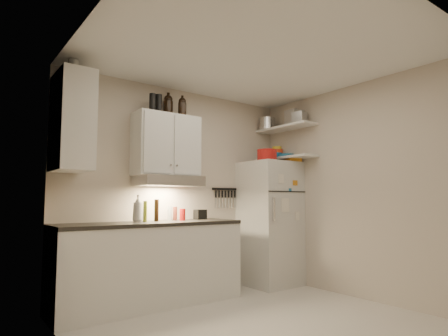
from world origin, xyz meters
TOP-DOWN VIEW (x-y plane):
  - floor at (0.00, 0.00)m, footprint 3.20×3.00m
  - ceiling at (0.00, 0.00)m, footprint 3.20×3.00m
  - back_wall at (0.00, 1.51)m, footprint 3.20×0.02m
  - left_wall at (-1.61, 0.00)m, footprint 0.02×3.00m
  - right_wall at (1.61, 0.00)m, footprint 0.02×3.00m
  - base_cabinet at (-0.55, 1.20)m, footprint 2.10×0.60m
  - countertop at (-0.55, 1.20)m, footprint 2.10×0.62m
  - upper_cabinet at (-0.30, 1.33)m, footprint 0.80×0.33m
  - side_cabinet at (-1.44, 1.20)m, footprint 0.33×0.55m
  - range_hood at (-0.30, 1.27)m, footprint 0.76×0.46m
  - fridge at (1.25, 1.16)m, footprint 0.70×0.68m
  - shelf_hi at (1.45, 1.02)m, footprint 0.30×0.95m
  - shelf_lo at (1.45, 1.02)m, footprint 0.30×0.95m
  - knife_strip at (0.70, 1.49)m, footprint 0.42×0.02m
  - dutch_oven at (1.09, 1.04)m, footprint 0.32×0.32m
  - book_stack at (1.48, 0.93)m, footprint 0.26×0.28m
  - spice_jar at (1.25, 1.10)m, footprint 0.08×0.08m
  - stock_pot at (1.39, 1.34)m, footprint 0.32×0.32m
  - tin_a at (1.48, 0.88)m, footprint 0.22×0.20m
  - tin_b at (1.45, 0.76)m, footprint 0.19×0.19m
  - bowl_teal at (1.48, 1.28)m, footprint 0.22×0.22m
  - bowl_orange at (1.51, 1.27)m, footprint 0.18×0.18m
  - bowl_yellow at (1.51, 1.27)m, footprint 0.14×0.14m
  - plates at (1.50, 1.07)m, footprint 0.24×0.24m
  - growler_a at (-0.24, 1.41)m, footprint 0.13×0.13m
  - growler_b at (-0.11, 1.28)m, footprint 0.13×0.13m
  - thermos_a at (-0.44, 1.29)m, footprint 0.09×0.09m
  - thermos_b at (-0.52, 1.27)m, footprint 0.09×0.09m
  - side_jar at (-1.44, 1.22)m, footprint 0.14×0.14m
  - soap_bottle at (-0.68, 1.27)m, footprint 0.17×0.17m
  - pepper_mill at (-0.16, 1.35)m, footprint 0.06×0.06m
  - oil_bottle at (-0.60, 1.26)m, footprint 0.05×0.05m
  - vinegar_bottle at (-0.45, 1.27)m, footprint 0.06×0.06m
  - clear_bottle at (-0.25, 1.32)m, footprint 0.07×0.07m
  - red_jar at (-0.12, 1.24)m, footprint 0.08×0.08m
  - caddy at (0.21, 1.35)m, footprint 0.15×0.12m

SIDE VIEW (x-z plane):
  - floor at x=0.00m, z-range -0.02..0.00m
  - base_cabinet at x=-0.55m, z-range 0.00..0.88m
  - fridge at x=1.25m, z-range 0.00..1.70m
  - countertop at x=-0.55m, z-range 0.88..0.92m
  - caddy at x=0.21m, z-range 0.92..1.04m
  - red_jar at x=-0.12m, z-range 0.92..1.06m
  - pepper_mill at x=-0.16m, z-range 0.92..1.08m
  - clear_bottle at x=-0.25m, z-range 0.92..1.09m
  - oil_bottle at x=-0.60m, z-range 0.92..1.15m
  - vinegar_bottle at x=-0.45m, z-range 0.92..1.17m
  - soap_bottle at x=-0.68m, z-range 0.92..1.26m
  - back_wall at x=0.00m, z-range 0.00..2.60m
  - left_wall at x=-1.61m, z-range 0.00..2.60m
  - right_wall at x=1.61m, z-range 0.00..2.60m
  - knife_strip at x=0.70m, z-range 1.31..1.33m
  - range_hood at x=-0.30m, z-range 1.33..1.45m
  - book_stack at x=1.48m, z-range 1.70..1.78m
  - spice_jar at x=1.25m, z-range 1.70..1.81m
  - shelf_lo at x=1.45m, z-range 1.75..1.77m
  - dutch_oven at x=1.09m, z-range 1.70..1.86m
  - plates at x=1.50m, z-range 1.77..1.83m
  - bowl_teal at x=1.48m, z-range 1.77..1.86m
  - upper_cabinet at x=-0.30m, z-range 1.45..2.20m
  - bowl_orange at x=1.51m, z-range 1.86..1.92m
  - bowl_yellow at x=1.51m, z-range 1.92..1.96m
  - side_cabinet at x=-1.44m, z-range 1.45..2.45m
  - shelf_hi at x=1.45m, z-range 2.19..2.22m
  - tin_b at x=1.45m, z-range 2.21..2.38m
  - stock_pot at x=1.39m, z-range 2.21..2.39m
  - thermos_b at x=-0.52m, z-range 2.20..2.41m
  - thermos_a at x=-0.44m, z-range 2.20..2.42m
  - tin_a at x=1.48m, z-range 2.21..2.43m
  - growler_b at x=-0.11m, z-range 2.20..2.44m
  - growler_a at x=-0.24m, z-range 2.20..2.49m
  - side_jar at x=-1.44m, z-range 2.45..2.60m
  - ceiling at x=0.00m, z-range 2.60..2.62m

